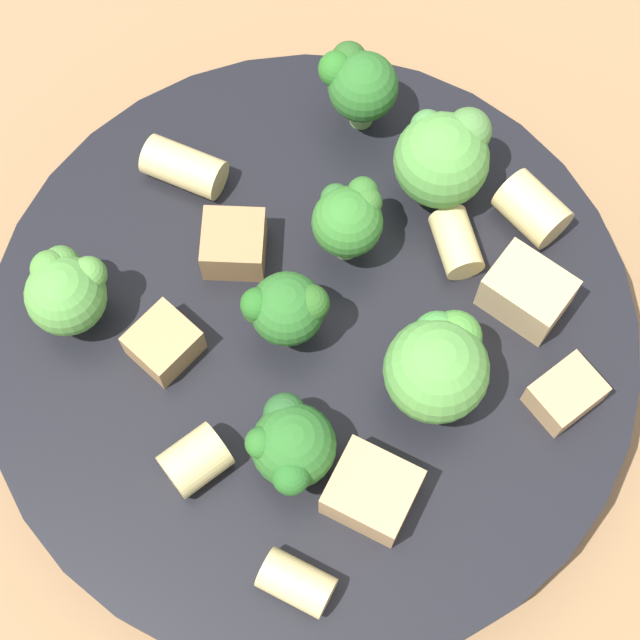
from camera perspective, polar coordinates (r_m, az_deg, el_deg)
ground_plane at (r=0.41m, az=0.00°, el=-2.07°), size 2.00×2.00×0.00m
pasta_bowl at (r=0.39m, az=0.00°, el=-1.19°), size 0.23×0.23×0.03m
broccoli_floret_0 at (r=0.38m, az=7.16°, el=8.75°), size 0.03×0.03×0.04m
broccoli_floret_1 at (r=0.35m, az=6.84°, el=-2.36°), size 0.03×0.04×0.04m
broccoli_floret_2 at (r=0.36m, az=-1.35°, el=0.28°), size 0.03×0.03×0.03m
broccoli_floret_3 at (r=0.37m, az=2.04°, el=5.45°), size 0.02×0.03×0.03m
broccoli_floret_4 at (r=0.35m, az=-1.01°, el=-6.64°), size 0.03×0.03×0.03m
broccoli_floret_5 at (r=0.40m, az=2.56°, el=12.51°), size 0.03×0.03×0.04m
broccoli_floret_6 at (r=0.37m, az=-12.91°, el=1.58°), size 0.03×0.03×0.03m
rigatoni_0 at (r=0.35m, az=-0.73°, el=-13.81°), size 0.03×0.02×0.01m
rigatoni_1 at (r=0.39m, az=7.76°, el=4.12°), size 0.02×0.03×0.01m
rigatoni_2 at (r=0.40m, az=-6.80°, el=8.11°), size 0.03×0.03×0.02m
rigatoni_3 at (r=0.36m, az=-6.16°, el=-7.43°), size 0.03×0.03×0.02m
rigatoni_4 at (r=0.40m, az=11.71°, el=5.83°), size 0.03×0.03×0.02m
chicken_chunk_0 at (r=0.38m, az=11.44°, el=1.45°), size 0.03×0.03×0.02m
chicken_chunk_1 at (r=0.37m, az=-7.85°, el=-1.22°), size 0.03×0.03×0.01m
chicken_chunk_2 at (r=0.38m, az=-4.13°, el=4.07°), size 0.02×0.02×0.02m
chicken_chunk_3 at (r=0.35m, az=3.31°, el=-9.13°), size 0.04×0.03×0.02m
chicken_chunk_4 at (r=0.37m, az=13.43°, el=-3.85°), size 0.03×0.03×0.01m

